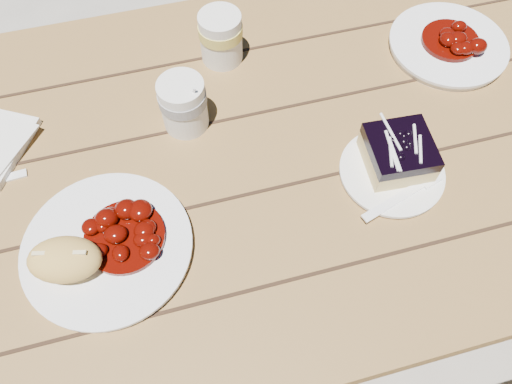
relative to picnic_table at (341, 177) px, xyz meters
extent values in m
plane|color=#9A958B|center=(0.00, 0.00, -0.59)|extent=(60.00, 60.00, 0.00)
cube|color=brown|center=(0.00, 0.00, 0.14)|extent=(2.00, 0.80, 0.05)
cube|color=brown|center=(0.00, 0.65, -0.15)|extent=(1.80, 0.25, 0.04)
cube|color=brown|center=(-0.80, 0.65, -0.38)|extent=(0.06, 0.06, 0.42)
cube|color=brown|center=(0.80, 0.65, -0.38)|extent=(0.06, 0.06, 0.42)
cylinder|color=white|center=(-0.45, -0.12, 0.17)|extent=(0.26, 0.26, 0.02)
ellipsoid|color=#DDAF55|center=(-0.51, -0.14, 0.21)|extent=(0.12, 0.09, 0.06)
cylinder|color=white|center=(0.03, -0.10, 0.17)|extent=(0.17, 0.17, 0.01)
cube|color=#F2D684|center=(0.04, -0.09, 0.19)|extent=(0.11, 0.11, 0.03)
cube|color=black|center=(0.04, -0.09, 0.22)|extent=(0.11, 0.11, 0.02)
cylinder|color=white|center=(-0.29, 0.09, 0.21)|extent=(0.08, 0.08, 0.10)
cylinder|color=white|center=(0.25, 0.14, 0.17)|extent=(0.23, 0.23, 0.02)
cylinder|color=white|center=(-0.19, 0.23, 0.21)|extent=(0.08, 0.08, 0.10)
camera|label=1|loc=(-0.31, -0.48, 0.88)|focal=35.00mm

